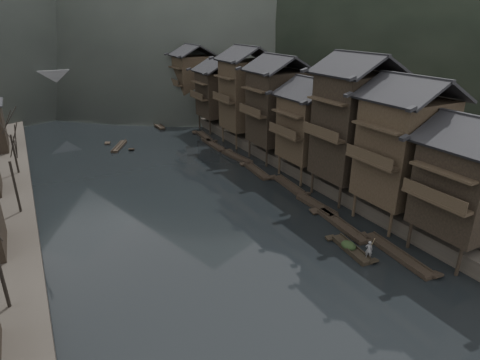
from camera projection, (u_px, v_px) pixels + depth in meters
water at (240, 258)px, 34.51m from camera, size 300.00×300.00×0.00m
right_bank at (298, 114)px, 82.18m from camera, size 40.00×200.00×1.80m
stilt_houses at (284, 99)px, 54.56m from camera, size 9.00×67.60×16.21m
moored_sampans at (269, 177)px, 51.61m from camera, size 3.07×50.09×0.47m
midriver_boats at (140, 135)px, 70.11m from camera, size 11.94×16.14×0.45m
stone_bridge at (91, 85)px, 91.38m from camera, size 40.00×6.00×9.00m
hero_sampan at (350, 249)px, 35.54m from camera, size 1.73×5.36×0.44m
cargo_heap at (349, 242)px, 35.51m from camera, size 1.17×1.53×0.70m
boatman at (369, 247)px, 33.74m from camera, size 0.73×0.72×1.70m
bamboo_pole at (375, 221)px, 32.93m from camera, size 1.83×2.13×3.13m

